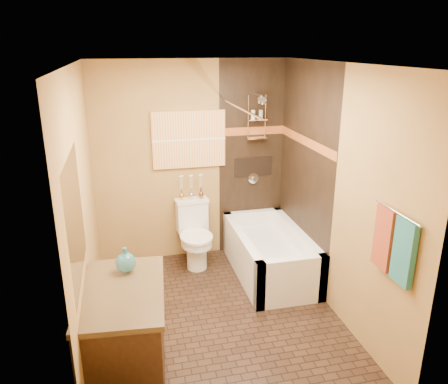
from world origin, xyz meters
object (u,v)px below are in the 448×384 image
object	(u,v)px
sunset_painting	(189,140)
toilet	(195,234)
bathtub	(269,257)
vanity	(125,339)

from	to	relation	value
sunset_painting	toilet	distance (m)	1.17
bathtub	sunset_painting	bearing A→B (deg)	138.94
toilet	sunset_painting	bearing A→B (deg)	85.00
sunset_painting	vanity	size ratio (longest dim) A/B	0.84
bathtub	vanity	distance (m)	2.30
bathtub	vanity	size ratio (longest dim) A/B	1.40
bathtub	toilet	bearing A→B (deg)	151.15
bathtub	toilet	size ratio (longest dim) A/B	1.86
bathtub	vanity	world-z (taller)	vanity
toilet	vanity	bearing A→B (deg)	-119.49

